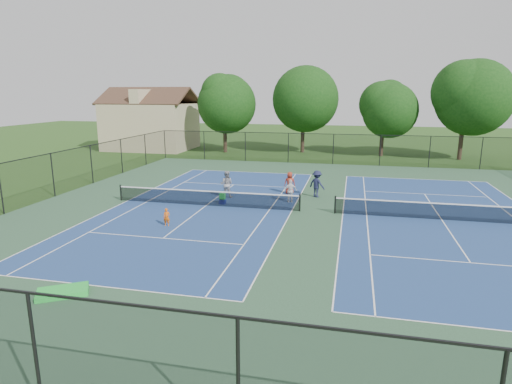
% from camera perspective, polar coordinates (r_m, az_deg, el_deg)
% --- Properties ---
extents(ground, '(140.00, 140.00, 0.00)m').
position_cam_1_polar(ground, '(25.90, 8.14, -2.70)').
color(ground, '#234716').
rests_on(ground, ground).
extents(court_pad, '(36.00, 36.00, 0.01)m').
position_cam_1_polar(court_pad, '(25.90, 8.14, -2.70)').
color(court_pad, '#29492F').
rests_on(court_pad, ground).
extents(tennis_court_left, '(12.00, 23.83, 1.07)m').
position_cam_1_polar(tennis_court_left, '(27.30, -6.65, -1.62)').
color(tennis_court_left, navy).
rests_on(tennis_court_left, ground).
extents(tennis_court_right, '(12.00, 23.83, 1.07)m').
position_cam_1_polar(tennis_court_right, '(26.30, 23.54, -3.23)').
color(tennis_court_right, navy).
rests_on(tennis_court_right, ground).
extents(perimeter_fence, '(36.08, 36.08, 3.02)m').
position_cam_1_polar(perimeter_fence, '(25.51, 8.26, 0.76)').
color(perimeter_fence, black).
rests_on(perimeter_fence, ground).
extents(tree_back_a, '(6.80, 6.80, 9.15)m').
position_cam_1_polar(tree_back_a, '(51.09, -4.22, 12.04)').
color(tree_back_a, '#2D2116').
rests_on(tree_back_a, ground).
extents(tree_back_b, '(7.60, 7.60, 10.03)m').
position_cam_1_polar(tree_back_b, '(51.20, 6.37, 12.62)').
color(tree_back_b, '#2D2116').
rests_on(tree_back_b, ground).
extents(tree_back_c, '(6.00, 6.00, 8.40)m').
position_cam_1_polar(tree_back_c, '(49.97, 16.69, 10.87)').
color(tree_back_c, '#2D2116').
rests_on(tree_back_c, ground).
extents(tree_back_d, '(7.80, 7.80, 10.37)m').
position_cam_1_polar(tree_back_d, '(50.10, 26.21, 11.63)').
color(tree_back_d, '#2D2116').
rests_on(tree_back_d, ground).
extents(clapboard_house, '(10.80, 8.10, 7.65)m').
position_cam_1_polar(clapboard_house, '(55.87, -13.83, 8.77)').
color(clapboard_house, tan).
rests_on(clapboard_house, ground).
extents(child_player, '(0.40, 0.31, 0.97)m').
position_cam_1_polar(child_player, '(23.46, -11.82, -3.30)').
color(child_player, orange).
rests_on(child_player, ground).
extents(instructor, '(0.91, 0.72, 1.84)m').
position_cam_1_polar(instructor, '(29.19, -3.95, 1.07)').
color(instructor, gray).
rests_on(instructor, ground).
extents(bystander_a, '(0.95, 0.66, 1.50)m').
position_cam_1_polar(bystander_a, '(27.91, 4.62, 0.14)').
color(bystander_a, white).
rests_on(bystander_a, ground).
extents(bystander_b, '(1.38, 1.21, 1.85)m').
position_cam_1_polar(bystander_b, '(29.44, 8.12, 1.08)').
color(bystander_b, '#1C1F3D').
rests_on(bystander_b, ground).
extents(bystander_c, '(0.86, 0.65, 1.58)m').
position_cam_1_polar(bystander_c, '(30.19, 4.52, 1.21)').
color(bystander_c, maroon).
rests_on(bystander_c, ground).
extents(ball_crate, '(0.43, 0.36, 0.31)m').
position_cam_1_polar(ball_crate, '(27.60, -4.49, -1.28)').
color(ball_crate, '#162897').
rests_on(ball_crate, ground).
extents(ball_hopper, '(0.36, 0.30, 0.39)m').
position_cam_1_polar(ball_hopper, '(27.51, -4.50, -0.58)').
color(ball_hopper, green).
rests_on(ball_hopper, ball_crate).
extents(green_tarp, '(1.94, 1.69, 0.20)m').
position_cam_1_polar(green_tarp, '(17.05, -24.38, -12.04)').
color(green_tarp, green).
rests_on(green_tarp, ground).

